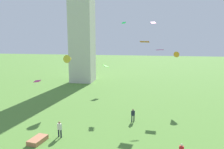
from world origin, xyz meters
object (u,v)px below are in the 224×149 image
object	(u,v)px
kite_flying_3	(106,66)
kite_flying_5	(37,81)
person_2	(133,114)
kite_flying_1	(153,23)
kite_flying_6	(69,59)
kite_flying_7	(160,50)
kite_flying_0	(124,23)
person_1	(60,128)
kite_flying_2	(175,55)
kite_bundle_0	(38,140)
kite_flying_4	(145,42)

from	to	relation	value
kite_flying_3	kite_flying_5	xyz separation A→B (m)	(-8.12, -12.72, -0.80)
person_2	kite_flying_5	bearing A→B (deg)	124.21
kite_flying_1	kite_flying_6	bearing A→B (deg)	175.80
kite_flying_6	kite_flying_7	world-z (taller)	kite_flying_7
kite_flying_0	kite_flying_6	distance (m)	12.59
person_1	kite_flying_2	bearing A→B (deg)	78.51
kite_flying_7	kite_bundle_0	xyz separation A→B (m)	(-13.11, -15.77, -8.75)
kite_flying_0	kite_flying_6	size ratio (longest dim) A/B	0.58
person_1	kite_flying_1	bearing A→B (deg)	88.04
kite_flying_5	kite_flying_6	bearing A→B (deg)	120.73
person_1	kite_flying_4	distance (m)	17.65
person_1	kite_flying_0	distance (m)	23.98
person_1	kite_flying_7	xyz separation A→B (m)	(11.25, 14.26, 7.94)
kite_flying_6	kite_flying_5	bearing A→B (deg)	46.07
person_2	kite_flying_2	distance (m)	14.41
kite_flying_4	kite_bundle_0	world-z (taller)	kite_flying_4
person_1	kite_flying_1	xyz separation A→B (m)	(10.14, 17.41, 12.36)
person_2	kite_flying_0	bearing A→B (deg)	56.74
person_2	kite_flying_5	size ratio (longest dim) A/B	1.21
person_2	kite_flying_1	xyz separation A→B (m)	(2.44, 11.44, 12.45)
person_1	kite_flying_6	size ratio (longest dim) A/B	0.94
kite_flying_4	kite_flying_3	bearing A→B (deg)	-40.57
person_2	kite_flying_1	distance (m)	17.09
kite_flying_2	kite_flying_3	size ratio (longest dim) A/B	1.07
kite_flying_5	kite_flying_1	bearing A→B (deg)	105.27
person_2	kite_bundle_0	bearing A→B (deg)	172.98
person_2	kite_flying_2	world-z (taller)	kite_flying_2
person_2	kite_flying_7	size ratio (longest dim) A/B	1.35
kite_flying_5	kite_bundle_0	distance (m)	12.27
person_1	kite_bundle_0	bearing A→B (deg)	-112.73
kite_flying_2	kite_flying_7	size ratio (longest dim) A/B	1.32
kite_flying_1	kite_bundle_0	world-z (taller)	kite_flying_1
kite_flying_2	kite_flying_5	world-z (taller)	kite_flying_2
kite_flying_3	kite_flying_4	distance (m)	13.24
kite_flying_0	kite_flying_3	distance (m)	9.37
person_2	kite_flying_3	size ratio (longest dim) A/B	1.09
kite_flying_5	kite_flying_6	size ratio (longest dim) A/B	0.71
kite_flying_5	kite_bundle_0	bearing A→B (deg)	15.65
person_1	kite_flying_5	xyz separation A→B (m)	(-7.10, 8.78, 3.34)
person_1	kite_flying_4	xyz separation A→B (m)	(8.87, 12.14, 9.25)
kite_flying_3	kite_flying_4	size ratio (longest dim) A/B	1.03
kite_flying_1	kite_flying_7	bearing A→B (deg)	-95.81
kite_flying_0	kite_flying_5	distance (m)	18.69
kite_flying_0	kite_flying_6	xyz separation A→B (m)	(-8.01, -7.57, -6.09)
kite_flying_5	kite_flying_7	xyz separation A→B (m)	(18.35, 5.49, 4.60)
person_2	kite_flying_4	xyz separation A→B (m)	(1.17, 6.17, 9.34)
kite_flying_0	kite_flying_3	xyz separation A→B (m)	(-3.78, 1.63, -8.41)
kite_flying_4	kite_flying_6	bearing A→B (deg)	8.67
kite_flying_2	kite_flying_5	distance (m)	22.89
kite_flying_2	kite_flying_7	bearing A→B (deg)	36.03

